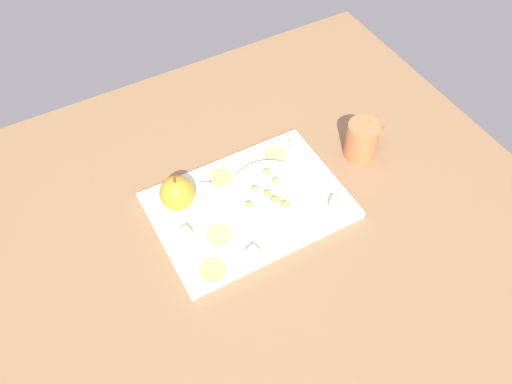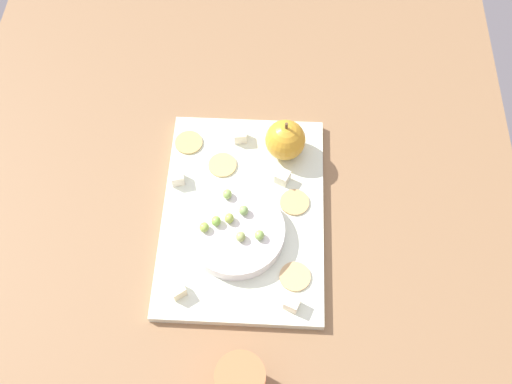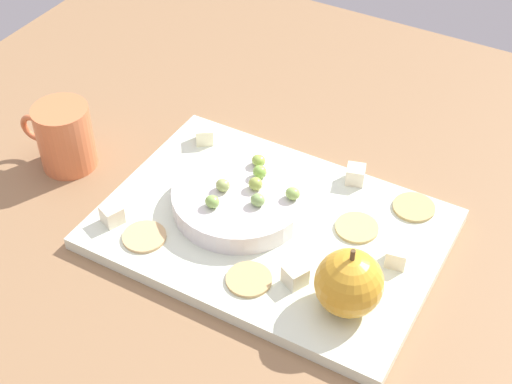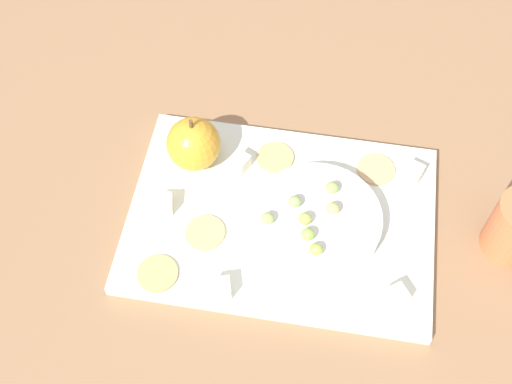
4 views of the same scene
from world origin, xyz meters
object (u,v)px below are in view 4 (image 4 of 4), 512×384
object	(u,v)px
platter	(277,218)
grape_3	(332,188)
apple_whole	(194,144)
cheese_cube_0	(221,288)
cheese_cube_3	(413,173)
grape_2	(267,218)
cheese_cube_1	(397,297)
cheese_cube_4	(164,204)
cracker_1	(275,157)
grape_6	(333,208)
serving_dish	(317,221)
cracker_2	(205,233)
grape_5	(305,219)
cracker_3	(376,169)
cracker_0	(157,274)
grape_1	(295,202)
grape_0	(316,249)
cheese_cube_2	(240,162)
grape_4	(308,234)

from	to	relation	value
platter	grape_3	bearing A→B (deg)	25.47
apple_whole	cheese_cube_0	xyz separation A→B (cm)	(7.15, -18.48, -2.46)
cheese_cube_3	grape_2	xyz separation A→B (cm)	(-17.63, -11.28, 2.22)
cheese_cube_1	cheese_cube_4	size ratio (longest dim) A/B	1.00
cheese_cube_3	cracker_1	world-z (taller)	cheese_cube_3
grape_6	apple_whole	bearing A→B (deg)	160.57
serving_dish	grape_3	world-z (taller)	grape_3
cracker_2	grape_2	distance (cm)	8.39
apple_whole	grape_5	distance (cm)	18.03
cracker_3	grape_3	size ratio (longest dim) A/B	2.92
grape_3	cracker_0	bearing A→B (deg)	-144.89
cheese_cube_1	grape_1	world-z (taller)	grape_1
cheese_cube_0	grape_5	xyz separation A→B (cm)	(8.61, 9.73, 2.27)
serving_dish	grape_5	size ratio (longest dim) A/B	9.35
cracker_1	serving_dish	bearing A→B (deg)	-54.98
cheese_cube_1	grape_0	xyz separation A→B (cm)	(-10.05, 3.45, 2.19)
cheese_cube_2	grape_6	xyz separation A→B (cm)	(12.83, -6.46, 2.23)
cracker_1	grape_6	bearing A→B (deg)	-45.80
cheese_cube_4	cracker_1	size ratio (longest dim) A/B	0.44
serving_dish	grape_5	distance (cm)	2.81
cheese_cube_1	grape_3	size ratio (longest dim) A/B	1.30
cheese_cube_2	grape_2	world-z (taller)	grape_2
cheese_cube_0	grape_0	bearing A→B (deg)	29.16
cracker_1	grape_1	xyz separation A→B (cm)	(3.66, -8.47, 3.15)
platter	cracker_2	xyz separation A→B (cm)	(-8.58, -4.19, 1.01)
grape_5	grape_3	bearing A→B (deg)	60.99
cracker_2	grape_4	size ratio (longest dim) A/B	2.92
apple_whole	grape_1	xyz separation A→B (cm)	(14.20, -6.49, -0.22)
cracker_0	cheese_cube_1	bearing A→B (deg)	2.56
apple_whole	grape_6	xyz separation A→B (cm)	(18.97, -6.69, -0.22)
serving_dish	grape_3	distance (cm)	4.59
cheese_cube_4	serving_dish	bearing A→B (deg)	1.69
cheese_cube_1	cracker_1	size ratio (longest dim) A/B	0.44
cheese_cube_4	cracker_0	distance (cm)	9.38
grape_1	grape_5	bearing A→B (deg)	-55.44
cracker_1	grape_5	bearing A→B (deg)	-64.07
cheese_cube_0	cheese_cube_3	bearing A→B (deg)	43.12
cheese_cube_2	cracker_1	world-z (taller)	cheese_cube_2
grape_5	cracker_2	bearing A→B (deg)	-169.83
cracker_3	grape_4	world-z (taller)	grape_4
cracker_2	grape_2	world-z (taller)	grape_2
cheese_cube_3	cracker_0	world-z (taller)	cheese_cube_3
grape_0	grape_5	world-z (taller)	grape_5
cheese_cube_3	cracker_3	bearing A→B (deg)	175.10
serving_dish	grape_2	world-z (taller)	grape_2
cracker_3	grape_1	distance (cm)	13.58
cracker_1	cracker_2	bearing A→B (deg)	-118.27
apple_whole	grape_4	distance (cm)	19.64
cracker_3	grape_1	size ratio (longest dim) A/B	2.92
serving_dish	cracker_2	distance (cm)	14.10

